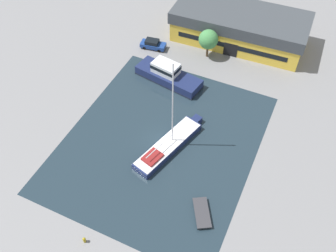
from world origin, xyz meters
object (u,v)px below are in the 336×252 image
sailboat_moored (169,145)px  small_dinghy (202,213)px  warehouse_building (239,27)px  parked_car (153,44)px  motor_cruiser (168,75)px  quay_tree_near_building (208,39)px

sailboat_moored → small_dinghy: sailboat_moored is taller
warehouse_building → small_dinghy: size_ratio=5.39×
parked_car → motor_cruiser: (5.92, -6.52, 0.34)m
sailboat_moored → motor_cruiser: bearing=131.3°
warehouse_building → motor_cruiser: bearing=-116.8°
warehouse_building → motor_cruiser: size_ratio=2.04×
sailboat_moored → motor_cruiser: (-5.90, 12.47, 0.55)m
parked_car → sailboat_moored: (11.83, -18.99, -0.21)m
warehouse_building → sailboat_moored: sailboat_moored is taller
parked_car → warehouse_building: bearing=115.2°
quay_tree_near_building → small_dinghy: 30.31m
motor_cruiser → parked_car: bearing=52.1°
warehouse_building → small_dinghy: bearing=-81.1°
quay_tree_near_building → small_dinghy: (10.22, -28.35, -3.19)m
sailboat_moored → small_dinghy: bearing=-27.8°
small_dinghy → parked_car: bearing=96.2°
parked_car → motor_cruiser: 8.82m
warehouse_building → sailboat_moored: (-0.96, -27.46, -2.23)m
quay_tree_near_building → small_dinghy: quay_tree_near_building is taller
warehouse_building → parked_car: bearing=-148.7°
warehouse_building → motor_cruiser: (-6.86, -14.99, -1.68)m
motor_cruiser → small_dinghy: (13.74, -19.98, -0.88)m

